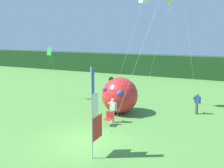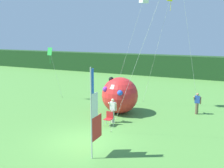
{
  "view_description": "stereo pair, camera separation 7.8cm",
  "coord_description": "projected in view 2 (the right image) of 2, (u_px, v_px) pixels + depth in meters",
  "views": [
    {
      "loc": [
        7.05,
        -11.45,
        5.76
      ],
      "look_at": [
        0.3,
        3.15,
        2.68
      ],
      "focal_mm": 41.2,
      "sensor_mm": 36.0,
      "label": 1
    },
    {
      "loc": [
        7.12,
        -11.41,
        5.76
      ],
      "look_at": [
        0.3,
        3.15,
        2.68
      ],
      "focal_mm": 41.2,
      "sensor_mm": 36.0,
      "label": 2
    }
  ],
  "objects": [
    {
      "name": "kite_green_diamond_1",
      "position": [
        50.0,
        54.0,
        22.56
      ],
      "size": [
        0.62,
        1.21,
        4.67
      ],
      "color": "brown",
      "rests_on": "ground"
    },
    {
      "name": "person_near_banner",
      "position": [
        113.0,
        110.0,
        17.03
      ],
      "size": [
        0.55,
        0.48,
        1.64
      ],
      "color": "#B7B2A3",
      "rests_on": "ground"
    },
    {
      "name": "ground_plane",
      "position": [
        83.0,
        141.0,
        14.2
      ],
      "size": [
        120.0,
        120.0,
        0.0
      ],
      "primitive_type": "plane",
      "color": "#518E3D"
    },
    {
      "name": "banner_flag",
      "position": [
        94.0,
        114.0,
        12.05
      ],
      "size": [
        0.06,
        1.03,
        4.37
      ],
      "color": "#B7B7BC",
      "rests_on": "ground"
    },
    {
      "name": "kite_yellow_diamond_0",
      "position": [
        169.0,
        2.0,
        19.28
      ],
      "size": [
        2.57,
        1.35,
        9.1
      ],
      "color": "brown",
      "rests_on": "ground"
    },
    {
      "name": "folding_chair",
      "position": [
        109.0,
        118.0,
        16.56
      ],
      "size": [
        0.51,
        0.51,
        0.89
      ],
      "color": "#BCBCC1",
      "rests_on": "ground"
    },
    {
      "name": "distant_treeline",
      "position": [
        175.0,
        66.0,
        35.79
      ],
      "size": [
        80.0,
        2.4,
        2.97
      ],
      "primitive_type": "cube",
      "color": "#1E421E",
      "rests_on": "ground"
    },
    {
      "name": "inflatable_balloon",
      "position": [
        120.0,
        95.0,
        19.04
      ],
      "size": [
        2.7,
        2.7,
        2.72
      ],
      "color": "red",
      "rests_on": "ground"
    },
    {
      "name": "person_mid_field",
      "position": [
        197.0,
        103.0,
        18.84
      ],
      "size": [
        0.55,
        0.48,
        1.6
      ],
      "color": "brown",
      "rests_on": "ground"
    }
  ]
}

